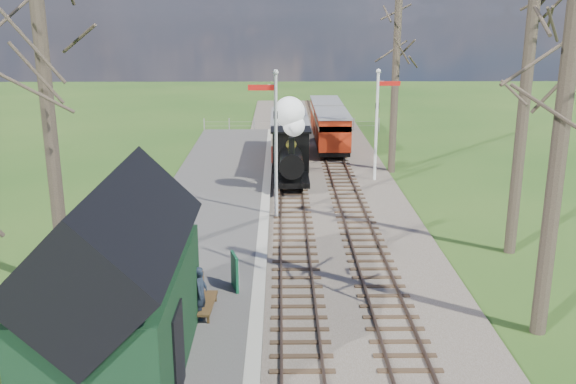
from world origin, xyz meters
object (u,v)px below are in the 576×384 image
sign_board (235,272)px  person (201,293)px  semaphore_near (274,134)px  bench (202,298)px  red_carriage_a (332,131)px  locomotive (291,147)px  coach (289,135)px  semaphore_far (378,117)px  station_shed (118,288)px  red_carriage_b (326,117)px

sign_board → person: person is taller
semaphore_near → bench: (-1.99, -9.05, -2.99)m
semaphore_near → red_carriage_a: (3.37, 12.39, -2.19)m
locomotive → coach: locomotive is taller
semaphore_far → bench: bearing=-115.3°
semaphore_far → station_shed: bearing=-115.7°
semaphore_far → red_carriage_b: size_ratio=1.18×
locomotive → sign_board: (-1.91, -12.20, -1.32)m
red_carriage_b → bench: 27.48m
semaphore_near → red_carriage_a: 13.02m
semaphore_far → locomotive: size_ratio=1.26×
coach → red_carriage_b: 7.59m
semaphore_far → locomotive: (-4.39, -1.30, -1.27)m
red_carriage_b → coach: bearing=-110.0°
red_carriage_b → bench: (-5.36, -26.95, -0.81)m
sign_board → coach: bearing=84.0°
coach → red_carriage_b: coach is taller
coach → sign_board: size_ratio=6.43×
locomotive → semaphore_far: bearing=16.5°
red_carriage_b → red_carriage_a: bearing=-90.0°
semaphore_far → coach: bearing=132.6°
semaphore_near → semaphore_far: (5.14, 6.00, -0.27)m
semaphore_far → person: size_ratio=3.75×
semaphore_far → person: (-7.10, -15.44, -2.39)m
station_shed → locomotive: 17.24m
sign_board → person: (-0.81, -1.94, 0.20)m
red_carriage_b → semaphore_near: bearing=-100.7°
station_shed → coach: size_ratio=0.87×
red_carriage_a → bench: 22.12m
bench → locomotive: bearing=78.7°
semaphore_far → person: semaphore_far is taller
station_shed → bench: (1.54, 2.95, -1.64)m
locomotive → coach: size_ratio=0.62×
sign_board → locomotive: bearing=81.1°
coach → station_shed: bearing=-100.7°
sign_board → person: size_ratio=0.74×
red_carriage_a → station_shed: bearing=-105.8°
person → sign_board: bearing=-14.2°
locomotive → bench: locomotive is taller
coach → sign_board: (-1.92, -18.27, -0.76)m
red_carriage_a → sign_board: bearing=-102.8°
semaphore_far → red_carriage_b: semaphore_far is taller
semaphore_far → red_carriage_b: 12.17m
red_carriage_b → person: bearing=-101.0°
semaphore_far → red_carriage_a: bearing=105.5°
semaphore_far → semaphore_near: bearing=-130.6°
red_carriage_b → bench: bearing=-101.2°
locomotive → red_carriage_b: locomotive is taller
red_carriage_a → sign_board: size_ratio=4.33×
locomotive → red_carriage_b: size_ratio=0.93×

